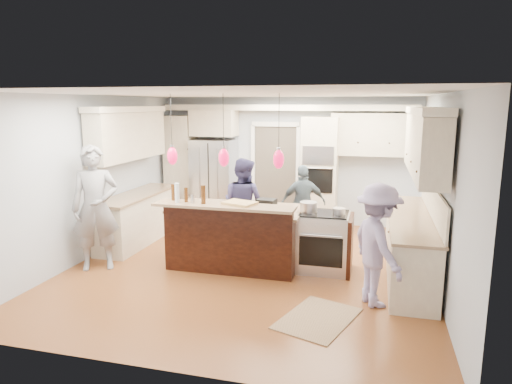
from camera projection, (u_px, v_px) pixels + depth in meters
ground_plane at (250, 267)px, 7.28m from camera, size 6.00×6.00×0.00m
room_shell at (250, 153)px, 6.93m from camera, size 5.54×6.04×2.72m
refrigerator at (214, 181)px, 10.00m from camera, size 0.90×0.70×1.80m
oven_column at (320, 173)px, 9.40m from camera, size 0.72×0.69×2.30m
back_upper_cabinets at (251, 146)px, 9.77m from camera, size 5.30×0.61×2.54m
right_counter_run at (415, 207)px, 6.75m from camera, size 0.64×3.10×2.51m
left_cabinets at (135, 186)px, 8.45m from camera, size 0.64×2.30×2.51m
kitchen_island at (237, 235)px, 7.31m from camera, size 2.10×1.46×1.12m
island_range at (325, 242)px, 7.04m from camera, size 0.82×0.71×0.92m
pendant_lights at (224, 157)px, 6.51m from camera, size 1.75×0.15×1.03m
person_bar_end at (96, 208)px, 7.04m from camera, size 0.85×0.76×1.95m
person_far_left at (243, 204)px, 8.02m from camera, size 0.95×0.85×1.64m
person_far_right at (303, 204)px, 8.51m from camera, size 0.92×0.62×1.45m
person_range_side at (378, 245)px, 5.77m from camera, size 1.00×1.18×1.59m
floor_rug at (318, 319)px, 5.50m from camera, size 1.05×1.26×0.01m
water_bottle at (177, 193)px, 6.72m from camera, size 0.09×0.09×0.29m
beer_bottle_a at (173, 192)px, 6.88m from camera, size 0.07×0.07×0.25m
beer_bottle_b at (186, 195)px, 6.76m from camera, size 0.06×0.06×0.22m
beer_bottle_c at (203, 195)px, 6.64m from camera, size 0.08×0.08×0.27m
drink_can at (193, 199)px, 6.71m from camera, size 0.08×0.08×0.12m
cutting_board at (240, 203)px, 6.63m from camera, size 0.53×0.45×0.04m
pot_large at (309, 207)px, 7.00m from camera, size 0.27×0.27×0.16m
pot_small at (339, 211)px, 6.86m from camera, size 0.19×0.19×0.10m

